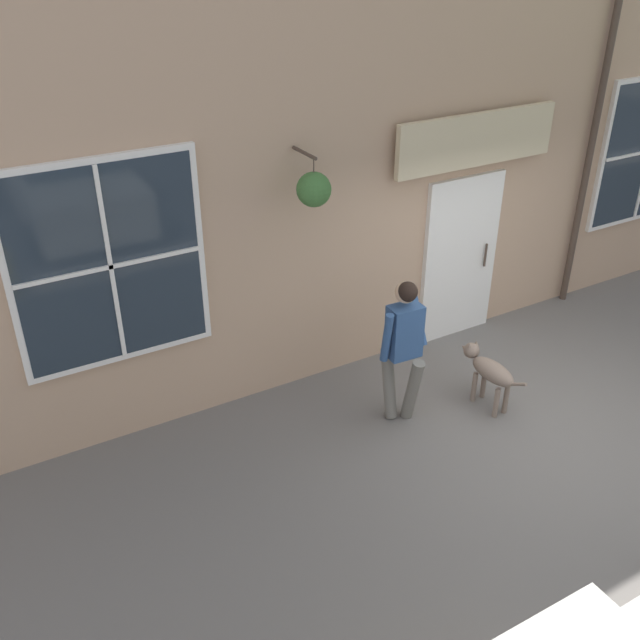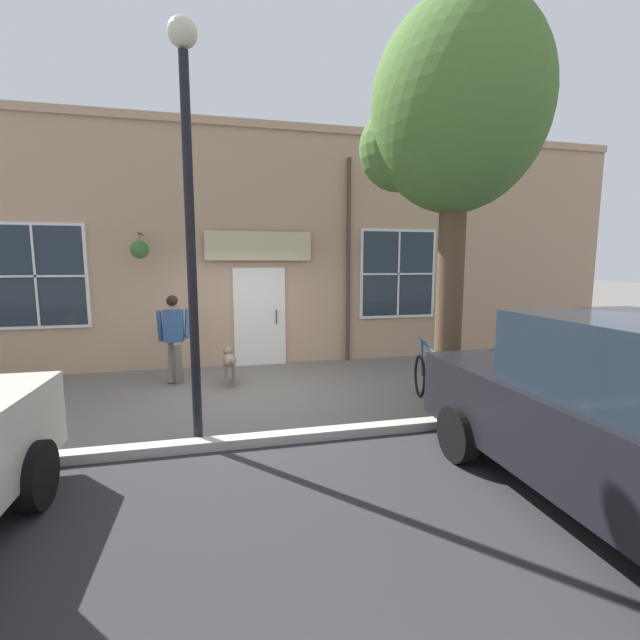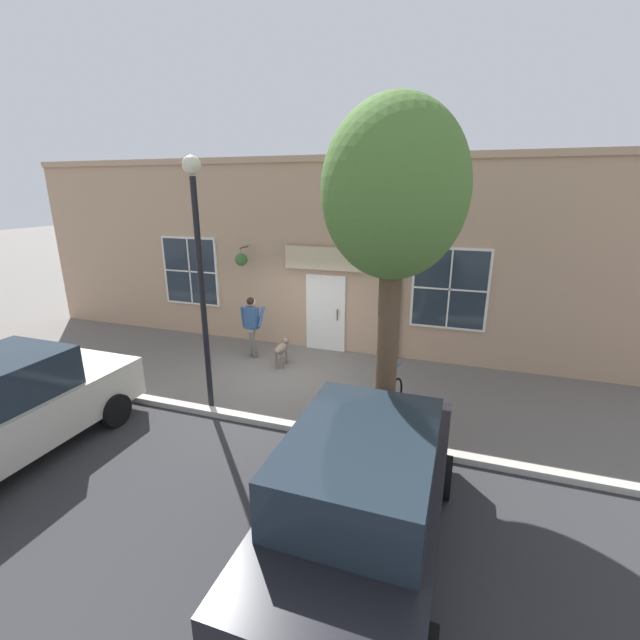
% 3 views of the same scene
% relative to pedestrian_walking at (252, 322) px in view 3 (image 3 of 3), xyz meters
% --- Properties ---
extents(ground_plane, '(90.00, 90.00, 0.00)m').
position_rel_pedestrian_walking_xyz_m(ground_plane, '(1.04, 1.31, -0.97)').
color(ground_plane, '#66605B').
extents(curb_and_road, '(10.10, 28.00, 0.12)m').
position_rel_pedestrian_walking_xyz_m(curb_and_road, '(6.89, 1.31, -0.95)').
color(curb_and_road, '#B2ADA3').
rests_on(curb_and_road, ground_plane).
extents(storefront_facade, '(0.95, 18.00, 5.09)m').
position_rel_pedestrian_walking_xyz_m(storefront_facade, '(-1.30, 1.31, 1.57)').
color(storefront_facade, tan).
rests_on(storefront_facade, ground_plane).
extents(pedestrian_walking, '(0.52, 0.57, 1.63)m').
position_rel_pedestrian_walking_xyz_m(pedestrian_walking, '(0.00, 0.00, 0.00)').
color(pedestrian_walking, '#6B665B').
rests_on(pedestrian_walking, ground_plane).
extents(dog_on_leash, '(0.98, 0.26, 0.66)m').
position_rel_pedestrian_walking_xyz_m(dog_on_leash, '(0.29, 0.96, -0.53)').
color(dog_on_leash, '#7F6B5B').
rests_on(dog_on_leash, ground_plane).
extents(street_tree_by_curb, '(2.52, 2.29, 5.65)m').
position_rel_pedestrian_walking_xyz_m(street_tree_by_curb, '(2.57, 3.93, 3.18)').
color(street_tree_by_curb, brown).
rests_on(street_tree_by_curb, ground_plane).
extents(leaning_bicycle, '(1.73, 0.29, 1.00)m').
position_rel_pedestrian_walking_xyz_m(leaning_bicycle, '(2.20, 4.00, -0.59)').
color(leaning_bicycle, black).
rests_on(leaning_bicycle, ground_plane).
extents(parked_car_nearest_curb, '(4.31, 1.96, 1.75)m').
position_rel_pedestrian_walking_xyz_m(parked_car_nearest_curb, '(5.35, -1.70, -0.09)').
color(parked_car_nearest_curb, beige).
rests_on(parked_car_nearest_curb, ground_plane).
extents(parked_car_mid_block, '(4.31, 1.96, 1.75)m').
position_rel_pedestrian_walking_xyz_m(parked_car_mid_block, '(5.37, 4.24, -0.09)').
color(parked_car_mid_block, black).
rests_on(parked_car_mid_block, ground_plane).
extents(street_lamp, '(0.32, 0.32, 4.83)m').
position_rel_pedestrian_walking_xyz_m(street_lamp, '(2.86, 0.53, 2.19)').
color(street_lamp, black).
rests_on(street_lamp, ground_plane).
extents(fire_hydrant, '(0.34, 0.20, 0.77)m').
position_rel_pedestrian_walking_xyz_m(fire_hydrant, '(2.83, -3.15, -0.58)').
color(fire_hydrant, gold).
rests_on(fire_hydrant, ground_plane).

